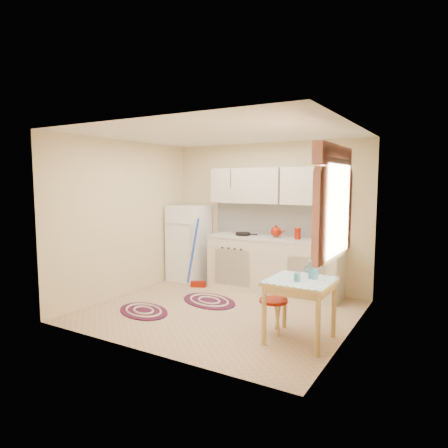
{
  "coord_description": "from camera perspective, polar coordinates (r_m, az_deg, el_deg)",
  "views": [
    {
      "loc": [
        2.87,
        -4.75,
        1.86
      ],
      "look_at": [
        -0.08,
        0.25,
        1.22
      ],
      "focal_mm": 32.0,
      "sensor_mm": 36.0,
      "label": 1
    }
  ],
  "objects": [
    {
      "name": "base_cabinets",
      "position": [
        6.74,
        7.08,
        -5.95
      ],
      "size": [
        2.25,
        0.6,
        0.88
      ],
      "primitive_type": "cube",
      "color": "beige",
      "rests_on": "ground"
    },
    {
      "name": "countertop",
      "position": [
        6.66,
        7.13,
        -2.08
      ],
      "size": [
        2.27,
        0.62,
        0.04
      ],
      "primitive_type": "cube",
      "color": "beige",
      "rests_on": "base_cabinets"
    },
    {
      "name": "rug_left",
      "position": [
        5.92,
        -11.42,
        -12.09
      ],
      "size": [
        1.04,
        0.86,
        0.02
      ],
      "primitive_type": null,
      "rotation": [
        0.0,
        0.0,
        -0.36
      ],
      "color": "maroon",
      "rests_on": "ground"
    },
    {
      "name": "red_kettle",
      "position": [
        6.63,
        7.43,
        -1.09
      ],
      "size": [
        0.23,
        0.21,
        0.2
      ],
      "primitive_type": null,
      "rotation": [
        0.0,
        0.0,
        0.21
      ],
      "color": "maroon",
      "rests_on": "countertop"
    },
    {
      "name": "red_canister",
      "position": [
        6.5,
        10.47,
        -1.45
      ],
      "size": [
        0.12,
        0.12,
        0.16
      ],
      "primitive_type": "cylinder",
      "rotation": [
        0.0,
        0.0,
        -0.21
      ],
      "color": "maroon",
      "rests_on": "countertop"
    },
    {
      "name": "room_shell",
      "position": [
        5.69,
        2.01,
        3.6
      ],
      "size": [
        3.64,
        3.6,
        2.52
      ],
      "color": "tan",
      "rests_on": "ground"
    },
    {
      "name": "stool",
      "position": [
        5.03,
        7.06,
        -12.92
      ],
      "size": [
        0.4,
        0.4,
        0.42
      ],
      "primitive_type": "cylinder",
      "rotation": [
        0.0,
        0.0,
        -0.17
      ],
      "color": "maroon",
      "rests_on": "ground"
    },
    {
      "name": "fridge",
      "position": [
        7.47,
        -5.04,
        -2.7
      ],
      "size": [
        0.65,
        0.6,
        1.4
      ],
      "primitive_type": "cube",
      "color": "white",
      "rests_on": "ground"
    },
    {
      "name": "coffee_pot",
      "position": [
        4.74,
        12.65,
        -6.02
      ],
      "size": [
        0.18,
        0.17,
        0.28
      ],
      "primitive_type": null,
      "rotation": [
        0.0,
        0.0,
        0.39
      ],
      "color": "#2D698A",
      "rests_on": "table"
    },
    {
      "name": "table",
      "position": [
        4.8,
        10.77,
        -12.06
      ],
      "size": [
        0.72,
        0.72,
        0.72
      ],
      "primitive_type": "cube",
      "color": "tan",
      "rests_on": "ground"
    },
    {
      "name": "mug",
      "position": [
        4.6,
        10.42,
        -7.55
      ],
      "size": [
        0.1,
        0.1,
        0.1
      ],
      "primitive_type": "cylinder",
      "rotation": [
        0.0,
        0.0,
        -0.43
      ],
      "color": "#2D698A",
      "rests_on": "table"
    },
    {
      "name": "rug_center",
      "position": [
        6.27,
        -2.15,
        -10.93
      ],
      "size": [
        1.15,
        0.96,
        0.02
      ],
      "primitive_type": null,
      "rotation": [
        0.0,
        0.0,
        -0.35
      ],
      "color": "maroon",
      "rests_on": "ground"
    },
    {
      "name": "frying_pan",
      "position": [
        6.85,
        2.7,
        -1.43
      ],
      "size": [
        0.27,
        0.27,
        0.05
      ],
      "primitive_type": "cylinder",
      "rotation": [
        0.0,
        0.0,
        0.06
      ],
      "color": "black",
      "rests_on": "countertop"
    },
    {
      "name": "broom",
      "position": [
        6.96,
        -3.72,
        -4.19
      ],
      "size": [
        0.3,
        0.22,
        1.2
      ],
      "primitive_type": null,
      "rotation": [
        0.0,
        0.0,
        0.42
      ],
      "color": "blue",
      "rests_on": "ground"
    }
  ]
}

